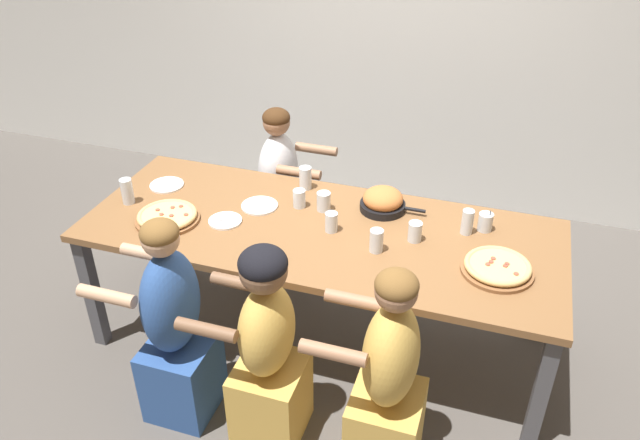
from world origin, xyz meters
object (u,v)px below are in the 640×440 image
(pizza_board_second, at_px, (497,267))
(skillet_bowl, at_px, (383,201))
(empty_plate_a, at_px, (260,206))
(diner_near_center, at_px, (267,353))
(drinking_glass_a, at_px, (467,223))
(drinking_glass_e, at_px, (299,200))
(diner_near_midright, at_px, (388,384))
(empty_plate_b, at_px, (225,221))
(diner_far_midleft, at_px, (280,194))
(drinking_glass_c, at_px, (127,193))
(drinking_glass_b, at_px, (415,233))
(drinking_glass_g, at_px, (324,201))
(empty_plate_c, at_px, (167,185))
(drinking_glass_f, at_px, (331,223))
(diner_near_midleft, at_px, (175,331))
(drinking_glass_h, at_px, (376,242))
(cocktail_glass_blue, at_px, (485,223))
(pizza_board_main, at_px, (167,217))
(drinking_glass_d, at_px, (305,179))

(pizza_board_second, distance_m, skillet_bowl, 0.76)
(empty_plate_a, bearing_deg, diner_near_center, -65.69)
(drinking_glass_a, distance_m, drinking_glass_e, 0.92)
(diner_near_midright, bearing_deg, empty_plate_b, 59.81)
(diner_far_midleft, bearing_deg, pizza_board_second, 60.50)
(pizza_board_second, relative_size, drinking_glass_c, 2.35)
(drinking_glass_b, bearing_deg, drinking_glass_g, 165.12)
(pizza_board_second, bearing_deg, empty_plate_c, 172.47)
(drinking_glass_a, xyz_separation_m, drinking_glass_f, (-0.68, -0.20, -0.01))
(diner_near_midleft, bearing_deg, pizza_board_second, -66.90)
(drinking_glass_h, bearing_deg, drinking_glass_e, 150.66)
(diner_near_midright, height_order, diner_near_center, diner_near_midright)
(cocktail_glass_blue, relative_size, drinking_glass_h, 1.01)
(empty_plate_a, distance_m, diner_far_midleft, 0.68)
(drinking_glass_h, bearing_deg, cocktail_glass_blue, 36.23)
(empty_plate_b, relative_size, diner_near_center, 0.16)
(drinking_glass_f, bearing_deg, cocktail_glass_blue, 18.77)
(diner_near_midright, bearing_deg, diner_far_midleft, 36.72)
(drinking_glass_c, bearing_deg, empty_plate_c, 66.46)
(drinking_glass_e, height_order, diner_near_midright, diner_near_midright)
(empty_plate_a, height_order, diner_near_center, diner_near_center)
(diner_near_center, bearing_deg, pizza_board_main, 56.14)
(drinking_glass_a, bearing_deg, drinking_glass_h, -143.38)
(skillet_bowl, relative_size, drinking_glass_f, 3.40)
(pizza_board_main, xyz_separation_m, empty_plate_b, (0.30, 0.09, -0.02))
(drinking_glass_e, distance_m, drinking_glass_h, 0.59)
(diner_near_center, bearing_deg, pizza_board_second, -57.21)
(empty_plate_b, xyz_separation_m, drinking_glass_d, (0.29, 0.48, 0.06))
(drinking_glass_h, bearing_deg, drinking_glass_d, 137.87)
(diner_near_midleft, bearing_deg, drinking_glass_d, -14.75)
(drinking_glass_b, bearing_deg, drinking_glass_f, -173.72)
(drinking_glass_g, xyz_separation_m, diner_far_midleft, (-0.48, 0.53, -0.33))
(drinking_glass_c, bearing_deg, drinking_glass_g, 14.11)
(drinking_glass_f, bearing_deg, diner_near_center, -96.99)
(empty_plate_a, xyz_separation_m, diner_near_midleft, (-0.11, -0.82, -0.26))
(drinking_glass_c, height_order, drinking_glass_g, drinking_glass_c)
(skillet_bowl, bearing_deg, drinking_glass_c, -164.93)
(diner_far_midleft, bearing_deg, drinking_glass_e, 32.15)
(cocktail_glass_blue, bearing_deg, drinking_glass_c, -170.08)
(drinking_glass_b, bearing_deg, pizza_board_main, -170.08)
(skillet_bowl, bearing_deg, cocktail_glass_blue, -3.36)
(pizza_board_second, height_order, diner_near_center, diner_near_center)
(pizza_board_second, distance_m, empty_plate_b, 1.43)
(drinking_glass_a, xyz_separation_m, drinking_glass_g, (-0.78, -0.01, -0.01))
(pizza_board_second, height_order, drinking_glass_c, drinking_glass_c)
(empty_plate_b, height_order, drinking_glass_d, drinking_glass_d)
(empty_plate_a, bearing_deg, diner_near_midleft, -97.97)
(pizza_board_main, bearing_deg, pizza_board_second, 2.78)
(cocktail_glass_blue, distance_m, drinking_glass_b, 0.39)
(drinking_glass_h, distance_m, diner_near_midleft, 1.08)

